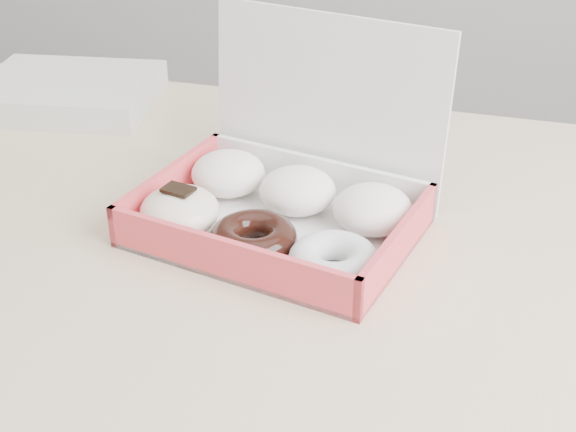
# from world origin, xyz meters

# --- Properties ---
(table) EXTENTS (1.20, 0.80, 0.75)m
(table) POSITION_xyz_m (0.00, 0.00, 0.67)
(table) COLOR tan
(table) RESTS_ON ground
(donut_box) EXTENTS (0.35, 0.31, 0.23)m
(donut_box) POSITION_xyz_m (0.22, -0.01, 0.79)
(donut_box) COLOR white
(donut_box) RESTS_ON table
(newspapers) EXTENTS (0.30, 0.25, 0.04)m
(newspapers) POSITION_xyz_m (-0.21, 0.26, 0.77)
(newspapers) COLOR white
(newspapers) RESTS_ON table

